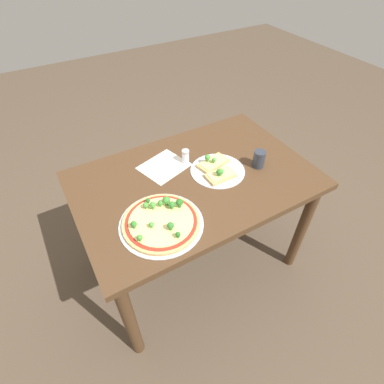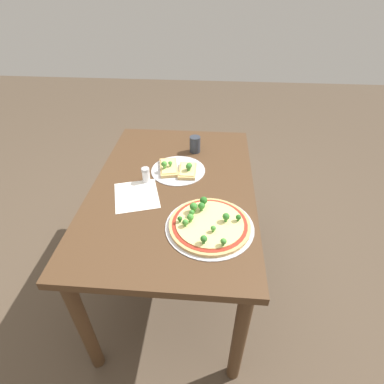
{
  "view_description": "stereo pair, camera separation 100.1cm",
  "coord_description": "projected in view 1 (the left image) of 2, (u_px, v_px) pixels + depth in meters",
  "views": [
    {
      "loc": [
        0.58,
        0.98,
        1.74
      ],
      "look_at": [
        0.07,
        0.1,
        0.75
      ],
      "focal_mm": 28.0,
      "sensor_mm": 36.0,
      "label": 1
    },
    {
      "loc": [
        1.18,
        0.19,
        1.6
      ],
      "look_at": [
        0.07,
        0.1,
        0.75
      ],
      "focal_mm": 28.0,
      "sensor_mm": 36.0,
      "label": 2
    }
  ],
  "objects": [
    {
      "name": "pizza_tray_whole",
      "position": [
        161.0,
        221.0,
        1.29
      ],
      "size": [
        0.37,
        0.37,
        0.07
      ],
      "color": "silver",
      "rests_on": "dining_table"
    },
    {
      "name": "paper_menu",
      "position": [
        164.0,
        166.0,
        1.58
      ],
      "size": [
        0.28,
        0.26,
        0.0
      ],
      "primitive_type": "cube",
      "rotation": [
        0.0,
        0.0,
        0.3
      ],
      "color": "white",
      "rests_on": "dining_table"
    },
    {
      "name": "pizza_tray_slice",
      "position": [
        217.0,
        169.0,
        1.55
      ],
      "size": [
        0.28,
        0.28,
        0.07
      ],
      "color": "silver",
      "rests_on": "dining_table"
    },
    {
      "name": "dining_table",
      "position": [
        194.0,
        192.0,
        1.59
      ],
      "size": [
        1.2,
        0.79,
        0.73
      ],
      "color": "#4C331E",
      "rests_on": "ground_plane"
    },
    {
      "name": "condiment_shaker",
      "position": [
        186.0,
        156.0,
        1.58
      ],
      "size": [
        0.04,
        0.04,
        0.08
      ],
      "color": "silver",
      "rests_on": "dining_table"
    },
    {
      "name": "ground_plane",
      "position": [
        194.0,
        259.0,
        2.03
      ],
      "size": [
        8.0,
        8.0,
        0.0
      ],
      "primitive_type": "plane",
      "color": "brown"
    },
    {
      "name": "drinking_cup",
      "position": [
        259.0,
        159.0,
        1.55
      ],
      "size": [
        0.06,
        0.06,
        0.09
      ],
      "primitive_type": "cylinder",
      "color": "#2D333D",
      "rests_on": "dining_table"
    }
  ]
}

